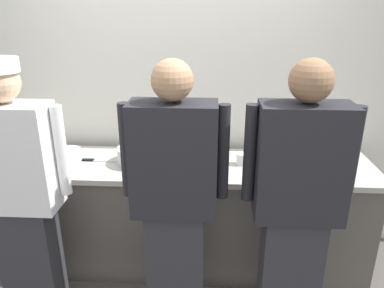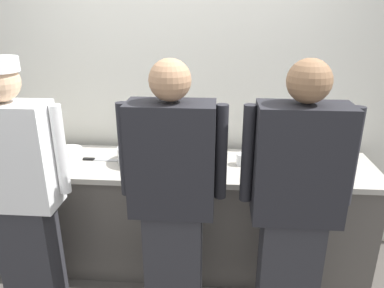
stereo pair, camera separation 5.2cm
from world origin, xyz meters
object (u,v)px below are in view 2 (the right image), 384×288
chef_far_right (295,205)px  mixing_bowl_steel (140,154)px  chef_center (173,198)px  deli_cup (242,159)px  squeeze_bottle_primary (14,149)px  chef_near_left (20,190)px  sheet_tray (296,165)px  ramekin_orange_sauce (193,161)px  chefs_knife (98,160)px  ramekin_green_sauce (68,164)px  plate_stack_front (68,152)px

chef_far_right → mixing_bowl_steel: chef_far_right is taller
chef_center → deli_cup: 0.76m
squeeze_bottle_primary → deli_cup: bearing=1.7°
chef_near_left → sheet_tray: (1.78, 0.59, -0.03)m
chef_near_left → squeeze_bottle_primary: (-0.33, 0.56, 0.05)m
squeeze_bottle_primary → deli_cup: 1.73m
ramekin_orange_sauce → chef_near_left: bearing=-149.5°
deli_cup → ramekin_orange_sauce: bearing=-179.4°
ramekin_orange_sauce → mixing_bowl_steel: bearing=-179.0°
deli_cup → chef_center: bearing=-125.3°
mixing_bowl_steel → chefs_knife: bearing=178.8°
chef_far_right → chefs_knife: 1.51m
chef_center → mixing_bowl_steel: (-0.33, 0.61, 0.02)m
mixing_bowl_steel → squeeze_bottle_primary: 0.96m
ramekin_orange_sauce → chef_far_right: bearing=-45.7°
chef_center → ramekin_green_sauce: size_ratio=20.69×
sheet_tray → ramekin_green_sauce: size_ratio=6.05×
plate_stack_front → sheet_tray: (1.75, -0.08, -0.02)m
chef_near_left → chefs_knife: bearing=64.3°
plate_stack_front → ramekin_orange_sauce: (0.99, -0.07, -0.01)m
sheet_tray → deli_cup: deli_cup is taller
sheet_tray → chefs_knife: 1.49m
plate_stack_front → mixing_bowl_steel: 0.59m
plate_stack_front → chef_center: bearing=-36.9°
chef_near_left → chef_center: chef_center is taller
squeeze_bottle_primary → ramekin_orange_sauce: size_ratio=2.45×
sheet_tray → chefs_knife: size_ratio=1.85×
chef_far_right → plate_stack_front: 1.77m
ramekin_orange_sauce → deli_cup: (0.37, 0.00, 0.02)m
chef_near_left → deli_cup: bearing=23.5°
chef_far_right → plate_stack_front: chef_far_right is taller
sheet_tray → chef_near_left: bearing=-161.6°
chef_far_right → ramekin_orange_sauce: chef_far_right is taller
chef_near_left → sheet_tray: size_ratio=3.41×
mixing_bowl_steel → deli_cup: size_ratio=3.65×
plate_stack_front → chef_near_left: bearing=-93.0°
squeeze_bottle_primary → ramekin_orange_sauce: (1.36, 0.05, -0.07)m
chef_center → ramekin_orange_sauce: (0.07, 0.62, -0.02)m
ramekin_green_sauce → deli_cup: deli_cup is taller
squeeze_bottle_primary → deli_cup: squeeze_bottle_primary is taller
mixing_bowl_steel → ramekin_green_sauce: (-0.51, -0.13, -0.04)m
mixing_bowl_steel → squeeze_bottle_primary: squeeze_bottle_primary is taller
chef_center → chef_far_right: size_ratio=0.99×
ramekin_orange_sauce → ramekin_green_sauce: (-0.91, -0.14, 0.00)m
ramekin_green_sauce → deli_cup: (1.28, 0.14, 0.02)m
ramekin_green_sauce → deli_cup: size_ratio=0.93×
squeeze_bottle_primary → ramekin_green_sauce: 0.46m
chef_center → chefs_knife: 0.91m
chef_center → ramekin_orange_sauce: chef_center is taller
chefs_knife → sheet_tray: bearing=-0.3°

